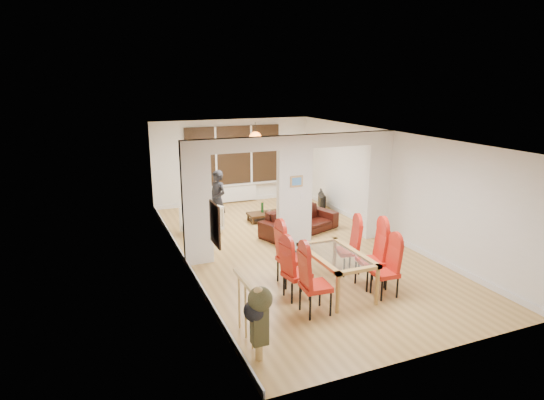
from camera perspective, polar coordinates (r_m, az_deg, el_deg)
floor at (r=10.49m, az=2.74°, el=-6.11°), size 5.00×9.00×0.01m
room_walls at (r=10.10m, az=2.83°, el=0.80°), size 5.00×9.00×2.60m
divider_wall at (r=10.10m, az=2.83°, el=0.80°), size 5.00×0.18×2.60m
bay_window_blinds at (r=14.12m, az=-4.84°, el=5.61°), size 3.00×0.08×1.80m
radiator at (r=14.33m, az=-4.69°, el=0.85°), size 1.40×0.08×0.50m
pendant_light at (r=13.06m, az=-2.11°, el=7.79°), size 0.36×0.36×0.36m
stair_newel at (r=6.78m, az=-3.20°, el=-13.27°), size 0.40×1.20×1.10m
wall_poster at (r=7.02m, az=-7.18°, el=-3.05°), size 0.04×0.52×0.67m
pillar_photo at (r=9.94m, az=3.09°, el=2.35°), size 0.30×0.03×0.25m
dining_table at (r=8.43m, az=8.03°, el=-8.97°), size 0.87×1.55×0.73m
dining_chair_la at (r=7.55m, az=5.50°, el=-10.11°), size 0.48×0.48×1.13m
dining_chair_lb at (r=8.03m, az=3.15°, el=-8.78°), size 0.49×0.49×1.05m
dining_chair_lc at (r=8.55m, az=2.42°, el=-6.95°), size 0.47×0.47×1.14m
dining_chair_ra at (r=8.36m, az=14.01°, el=-8.39°), size 0.44×0.44×1.02m
dining_chair_rb at (r=8.64m, az=12.34°, el=-6.97°), size 0.55×0.55×1.16m
dining_chair_rc at (r=9.16m, az=9.49°, el=-5.93°), size 0.50×0.50×1.06m
sofa at (r=11.45m, az=3.49°, el=-2.67°), size 2.26×1.51×0.62m
armchair at (r=11.45m, az=-8.82°, el=-2.51°), size 1.08×1.09×0.74m
person at (r=11.71m, az=-6.85°, el=-0.00°), size 0.66×0.55×1.54m
television at (r=13.42m, az=5.93°, el=-0.21°), size 0.97×0.47×0.57m
coffee_table at (r=12.47m, az=-0.72°, el=-2.09°), size 1.09×0.70×0.23m
bottle at (r=12.42m, az=-1.23°, el=-0.89°), size 0.07×0.07×0.30m
bowl at (r=12.42m, az=-0.36°, el=-1.47°), size 0.23×0.23×0.06m
shoes at (r=10.00m, az=3.33°, el=-6.84°), size 0.26×0.28×0.11m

